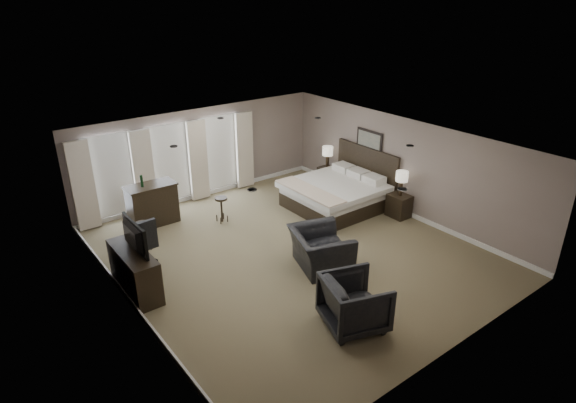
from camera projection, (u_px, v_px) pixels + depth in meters
room at (292, 201)px, 10.68m from camera, size 7.60×8.60×2.64m
window_bay at (171, 165)px, 13.15m from camera, size 5.25×0.20×2.30m
bed at (338, 181)px, 13.23m from camera, size 2.41×2.30×1.53m
nightstand_near at (399, 206)px, 12.85m from camera, size 0.46×0.57×0.62m
nightstand_far at (327, 176)px, 14.97m from camera, size 0.41×0.50×0.55m
lamp_near at (401, 183)px, 12.59m from camera, size 0.32×0.32×0.67m
lamp_far at (327, 157)px, 14.72m from camera, size 0.33×0.33×0.68m
wall_art at (369, 140)px, 13.45m from camera, size 0.04×0.96×0.56m
dresser at (135, 272)px, 9.58m from camera, size 0.51×1.59×0.92m
tv at (131, 248)px, 9.37m from camera, size 0.63×1.09×0.14m
armchair_near at (321, 244)px, 10.40m from camera, size 1.23×1.52×1.15m
armchair_far at (355, 301)px, 8.57m from camera, size 1.26×1.30×1.08m
bar_counter at (152, 204)px, 12.37m from camera, size 1.25×0.65×1.09m
bar_stool_left at (143, 236)px, 11.18m from camera, size 0.33×0.33×0.70m
bar_stool_right at (222, 210)px, 12.55m from camera, size 0.33×0.33×0.69m
desk_chair at (141, 242)px, 10.40m from camera, size 0.65×0.65×1.20m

